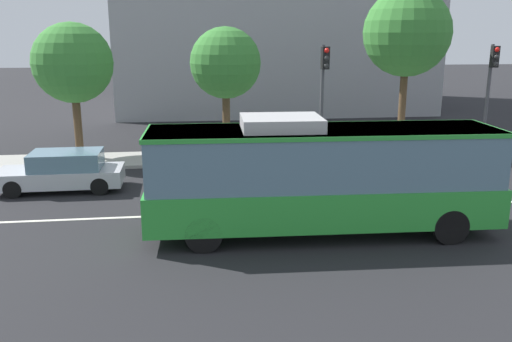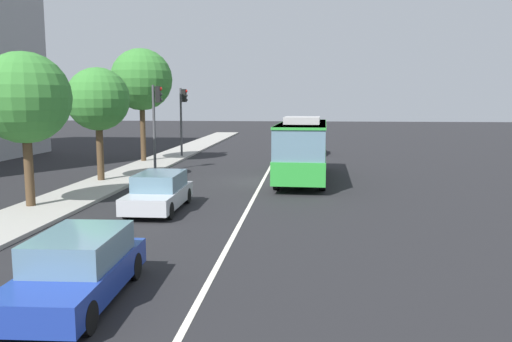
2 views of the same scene
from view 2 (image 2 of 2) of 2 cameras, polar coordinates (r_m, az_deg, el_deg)
The scene contains 12 objects.
ground_plane at distance 27.57m, azimuth 0.73°, elevation -1.18°, with size 160.00×160.00×0.00m, color black.
sidewalk_kerb at distance 29.29m, azimuth -14.92°, elevation -0.77°, with size 80.00×2.87×0.14m, color #9E9B93.
lane_centre_line at distance 27.57m, azimuth 0.73°, elevation -1.17°, with size 76.00×0.16×0.01m, color silver.
transit_bus at distance 28.14m, azimuth 5.17°, elevation 2.69°, with size 10.08×2.86×3.46m.
sedan_silver at distance 42.11m, azimuth 6.23°, elevation 2.88°, with size 4.54×1.91×1.46m.
sedan_silver_ahead at distance 20.75m, azimuth -10.64°, elevation -2.27°, with size 4.52×1.85×1.46m.
sedan_blue at distance 11.93m, azimuth -19.07°, elevation -10.10°, with size 4.57×1.98×1.46m.
traffic_light_near_corner at distance 39.23m, azimuth -8.07°, elevation 6.65°, with size 0.34×0.62×5.20m.
traffic_light_mid_block at distance 31.48m, azimuth -10.94°, elevation 6.31°, with size 0.35×0.62×5.20m.
street_tree_kerbside_left at distance 28.18m, azimuth -17.03°, elevation 7.53°, with size 3.25×3.25×5.99m.
street_tree_kerbside_centre at distance 22.14m, azimuth -24.15°, elevation 7.32°, with size 3.56×3.56×6.18m.
street_tree_kerbside_right at distance 36.60m, azimuth -12.52°, elevation 9.78°, with size 4.19×4.19×7.80m.
Camera 2 is at (-27.13, -2.25, 4.31)m, focal length 36.29 mm.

